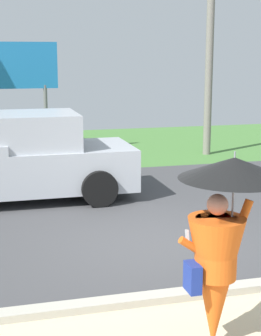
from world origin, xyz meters
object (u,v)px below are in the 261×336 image
at_px(roadside_billboard, 15,74).
at_px(utility_pole, 210,31).
at_px(monk_pedestrian, 220,244).
at_px(pickup_truck, 14,160).

bearing_deg(roadside_billboard, utility_pole, -11.56).
bearing_deg(utility_pole, roadside_billboard, 168.44).
xyz_separation_m(monk_pedestrian, pickup_truck, (-1.81, 6.65, -0.29)).
bearing_deg(pickup_truck, roadside_billboard, 78.45).
distance_m(monk_pedestrian, pickup_truck, 6.90).
relative_size(monk_pedestrian, roadside_billboard, 0.61).
bearing_deg(pickup_truck, utility_pole, 24.95).
bearing_deg(utility_pole, monk_pedestrian, -112.32).
height_order(pickup_truck, utility_pole, utility_pole).
bearing_deg(utility_pole, pickup_truck, -147.14).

